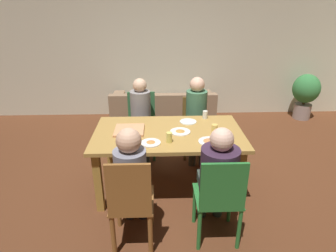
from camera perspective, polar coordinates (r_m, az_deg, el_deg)
ground_plane at (r=3.77m, az=0.06°, el=-11.88°), size 20.00×20.00×0.00m
back_wall at (r=5.80m, az=-0.95°, el=16.70°), size 7.59×0.12×3.00m
dining_table at (r=3.43m, az=0.06°, el=-2.69°), size 1.75×1.01×0.77m
chair_0 at (r=4.37m, az=5.35°, el=0.58°), size 0.38×0.40×0.87m
person_0 at (r=4.16m, az=5.70°, el=2.64°), size 0.30×0.52×1.22m
chair_1 at (r=2.70m, az=-7.30°, el=-14.78°), size 0.40×0.45×0.99m
person_1 at (r=2.72m, az=-7.23°, el=-9.55°), size 0.29×0.51×1.20m
chair_2 at (r=4.36m, az=-5.26°, el=0.93°), size 0.43×0.44×0.94m
person_2 at (r=4.15m, az=-5.46°, el=2.39°), size 0.29×0.51×1.20m
chair_3 at (r=2.76m, az=10.17°, el=-13.67°), size 0.43×0.42×0.95m
person_3 at (r=2.78m, az=9.83°, el=-9.03°), size 0.35×0.51×1.18m
pizza_box_0 at (r=3.42m, az=-7.66°, el=-0.83°), size 0.34×0.34×0.03m
plate_0 at (r=3.38m, az=2.44°, el=-1.08°), size 0.24×0.24×0.03m
plate_1 at (r=3.17m, az=8.29°, el=-3.01°), size 0.25×0.25×0.03m
plate_2 at (r=3.66m, az=4.01°, el=0.86°), size 0.21×0.21×0.01m
plate_3 at (r=3.12m, az=-3.42°, el=-3.27°), size 0.22×0.22×0.03m
drinking_glass_0 at (r=3.38m, az=9.18°, el=-0.52°), size 0.07×0.07×0.10m
drinking_glass_1 at (r=3.79m, az=7.34°, el=2.24°), size 0.06×0.06×0.10m
drinking_glass_2 at (r=3.12m, az=0.26°, el=-2.26°), size 0.07×0.07×0.11m
couch at (r=5.46m, az=-1.00°, el=2.78°), size 1.89×0.84×0.70m
potted_plant at (r=6.29m, az=25.58°, el=5.98°), size 0.51×0.51×0.90m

